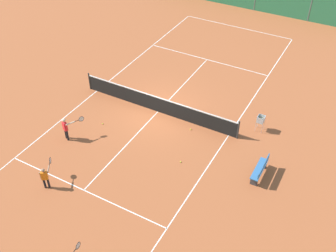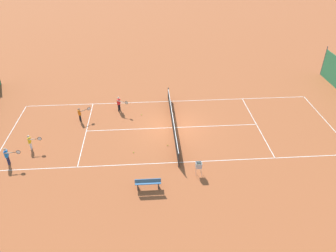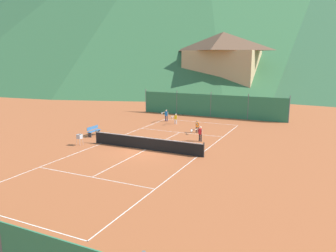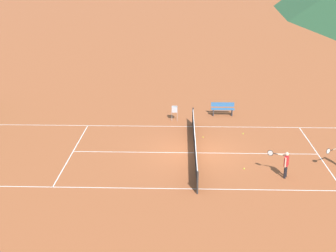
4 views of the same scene
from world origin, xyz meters
TOP-DOWN VIEW (x-y plane):
  - ground_plane at (0.00, 0.00)m, footprint 600.00×600.00m
  - court_line_markings at (0.00, 0.00)m, footprint 8.25×23.85m
  - tennis_net at (0.00, 0.00)m, footprint 9.18×0.08m
  - windscreen_fence_far at (-0.00, 15.50)m, footprint 17.28×0.08m
  - player_far_baseline at (-1.93, 9.76)m, footprint 0.37×0.95m
  - player_far_service at (-3.48, 10.74)m, footprint 0.43×1.05m
  - player_near_baseline at (1.49, 6.98)m, footprint 0.52×0.96m
  - player_near_service at (2.79, 4.08)m, footprint 0.78×0.92m
  - tennis_ball_service_box at (1.98, 2.33)m, footprint 0.07×0.07m
  - tennis_ball_near_corner at (-2.87, 2.87)m, footprint 0.07×0.07m
  - tennis_ball_alley_left at (-2.24, 0.54)m, footprint 0.07×0.07m
  - ball_hopper at (-5.31, -1.13)m, footprint 0.36×0.36m
  - courtside_bench at (-6.34, 1.96)m, footprint 0.36×1.50m
  - alpine_chalet at (-4.93, 36.94)m, footprint 13.00×10.00m

SIDE VIEW (x-z plane):
  - ground_plane at x=0.00m, z-range 0.00..0.00m
  - court_line_markings at x=0.00m, z-range 0.00..0.01m
  - tennis_ball_service_box at x=1.98m, z-range 0.00..0.07m
  - tennis_ball_near_corner at x=-2.87m, z-range 0.00..0.07m
  - tennis_ball_alley_left at x=-2.24m, z-range 0.00..0.07m
  - courtside_bench at x=-6.34m, z-range 0.03..0.87m
  - tennis_net at x=0.00m, z-range -0.03..1.03m
  - player_far_baseline at x=-1.93m, z-range 0.10..1.19m
  - ball_hopper at x=-5.31m, z-range 0.21..1.10m
  - player_near_baseline at x=1.49m, z-range 0.10..1.23m
  - player_far_service at x=-3.48m, z-range 0.10..1.36m
  - player_near_service at x=2.79m, z-range 0.11..1.37m
  - windscreen_fence_far at x=0.00m, z-range -0.14..2.76m
  - alpine_chalet at x=-4.93m, z-range 0.22..11.42m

